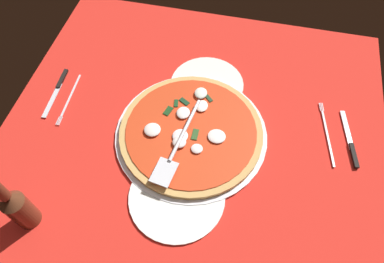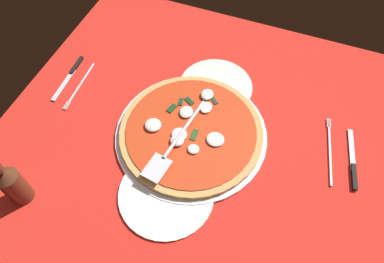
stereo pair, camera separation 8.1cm
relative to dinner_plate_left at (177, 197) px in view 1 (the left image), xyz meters
The scene contains 10 objects.
ground_plane 18.16cm from the dinner_plate_left, ahead, with size 110.29×110.29×0.80cm, color red.
checker_pattern 18.14cm from the dinner_plate_left, ahead, with size 110.29×110.29×0.10cm.
pizza_pan 19.45cm from the dinner_plate_left, ahead, with size 43.50×43.50×1.19cm, color silver.
dinner_plate_left is the anchor object (origin of this frame).
dinner_plate_right 38.95cm from the dinner_plate_left, ahead, with size 23.07×23.07×1.00cm, color white.
pizza 19.60cm from the dinner_plate_left, ahead, with size 40.83×40.83×3.10cm.
pizza_server 14.32cm from the dinner_plate_left, 12.11° to the left, with size 29.06×7.72×1.00cm.
place_setting_near 49.26cm from the dinner_plate_left, 56.22° to the right, with size 22.60×16.88×1.40cm.
place_setting_far 49.78cm from the dinner_plate_left, 59.43° to the left, with size 21.16×12.12×1.40cm.
beer_bottle 37.84cm from the dinner_plate_left, 111.74° to the left, with size 5.71×5.71×21.42cm.
Camera 1 is at (-52.35, -12.39, 86.68)cm, focal length 33.19 mm.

